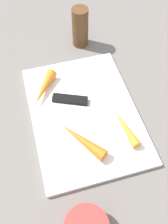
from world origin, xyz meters
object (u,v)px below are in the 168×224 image
(carrot_shortest, at_px, (125,127))
(pepper_grinder, at_px, (80,27))
(carrot_longest, at_px, (82,140))
(knife, at_px, (75,100))
(carrot_medium, at_px, (44,88))
(cutting_board, at_px, (84,113))

(carrot_shortest, height_order, pepper_grinder, pepper_grinder)
(carrot_shortest, height_order, carrot_longest, carrot_longest)
(carrot_shortest, xyz_separation_m, carrot_longest, (0.01, -0.11, 0.00))
(knife, distance_m, carrot_medium, 0.09)
(carrot_medium, bearing_deg, carrot_shortest, 78.89)
(cutting_board, height_order, knife, knife)
(cutting_board, relative_size, carrot_medium, 3.21)
(carrot_longest, xyz_separation_m, carrot_medium, (-0.17, -0.06, -0.00))
(carrot_medium, distance_m, pepper_grinder, 0.22)
(carrot_shortest, relative_size, pepper_grinder, 0.88)
(carrot_longest, height_order, pepper_grinder, pepper_grinder)
(carrot_shortest, bearing_deg, knife, 30.86)
(cutting_board, distance_m, pepper_grinder, 0.27)
(cutting_board, height_order, carrot_shortest, carrot_shortest)
(knife, xyz_separation_m, carrot_longest, (0.12, -0.01, 0.01))
(pepper_grinder, bearing_deg, carrot_medium, -40.77)
(carrot_medium, height_order, pepper_grinder, pepper_grinder)
(knife, xyz_separation_m, carrot_shortest, (0.11, 0.09, 0.01))
(carrot_shortest, xyz_separation_m, carrot_medium, (-0.17, -0.16, 0.00))
(carrot_longest, relative_size, carrot_medium, 1.14)
(knife, xyz_separation_m, pepper_grinder, (-0.22, 0.07, 0.04))
(carrot_shortest, bearing_deg, pepper_grinder, -5.47)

